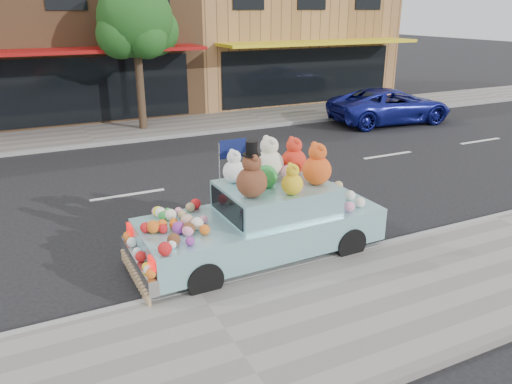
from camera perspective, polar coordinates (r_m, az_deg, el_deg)
ground at (r=12.53m, az=-14.43°, el=-0.34°), size 120.00×120.00×0.00m
near_sidewalk at (r=6.94m, az=-2.48°, el=-17.14°), size 60.00×3.00×0.12m
far_sidewalk at (r=18.69m, az=-18.70°, el=6.18°), size 60.00×3.00×0.12m
near_kerb at (r=8.10m, az=-6.80°, el=-11.19°), size 60.00×0.12×0.13m
far_kerb at (r=17.24m, az=-17.99°, el=5.15°), size 60.00×0.12×0.13m
storefront_mid at (r=23.66m, az=-21.69°, el=17.41°), size 10.00×9.80×7.30m
storefront_right at (r=26.51m, az=1.50°, el=18.91°), size 10.00×9.80×7.30m
street_tree at (r=18.61m, az=-13.57°, el=17.97°), size 3.00×2.70×5.22m
car_blue at (r=20.53m, az=15.09°, el=9.50°), size 5.04×2.66×1.35m
art_car at (r=8.88m, az=0.73°, el=-2.77°), size 4.52×1.85×2.30m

